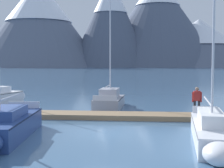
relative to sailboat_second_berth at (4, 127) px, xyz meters
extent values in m
plane|color=#426689|center=(4.45, 1.92, -0.60)|extent=(700.00, 700.00, 0.00)
cone|color=slate|center=(-57.87, 213.88, 30.11)|extent=(91.04, 91.04, 61.41)
cone|color=white|center=(-57.87, 213.88, 45.89)|extent=(46.64, 46.64, 29.97)
cone|color=#4C566B|center=(-7.27, 213.38, 30.35)|extent=(56.87, 56.87, 61.89)
cone|color=#4C566B|center=(26.97, 234.81, 33.76)|extent=(95.96, 95.96, 68.71)
cone|color=slate|center=(58.51, 236.83, 17.38)|extent=(94.42, 94.42, 35.96)
cone|color=white|center=(58.51, 236.83, 25.54)|extent=(54.44, 54.44, 19.74)
cube|color=#846B4C|center=(4.45, 5.92, -0.45)|extent=(22.86, 2.82, 0.30)
cylinder|color=#38383D|center=(4.41, 5.12, -0.48)|extent=(21.88, 1.15, 0.24)
cylinder|color=#38383D|center=(4.48, 6.71, -0.48)|extent=(21.88, 1.15, 0.24)
ellipsoid|color=silver|center=(-4.23, 13.61, -0.08)|extent=(1.86, 1.74, 0.98)
cube|color=navy|center=(-0.02, 0.46, -0.11)|extent=(2.19, 5.83, 0.97)
cube|color=#121D39|center=(-0.02, 0.46, 0.33)|extent=(2.22, 5.72, 0.06)
cylinder|color=silver|center=(-0.05, 0.94, 1.25)|extent=(0.24, 3.05, 0.08)
cube|color=#2F4A8A|center=(-0.02, 0.32, 0.59)|extent=(1.46, 2.65, 0.44)
cube|color=silver|center=(-0.17, 3.25, 0.55)|extent=(1.71, 0.19, 0.36)
cube|color=#93939E|center=(4.11, 10.42, -0.20)|extent=(2.28, 4.62, 0.80)
ellipsoid|color=#93939E|center=(4.33, 12.86, -0.20)|extent=(1.71, 1.34, 0.76)
cube|color=#424247|center=(4.11, 10.42, 0.16)|extent=(2.31, 4.53, 0.06)
cylinder|color=silver|center=(4.15, 10.89, 4.04)|extent=(0.10, 0.10, 7.68)
cylinder|color=silver|center=(4.05, 9.75, 1.13)|extent=(0.28, 2.29, 0.08)
cube|color=#A0A0AB|center=(4.12, 10.54, 0.54)|extent=(1.50, 2.12, 0.68)
cube|color=silver|center=(3.92, 8.28, 0.38)|extent=(1.71, 0.25, 0.36)
cube|color=white|center=(9.15, 0.00, -0.18)|extent=(2.26, 6.21, 0.83)
ellipsoid|color=white|center=(8.67, -3.27, -0.18)|extent=(1.39, 1.71, 0.79)
cube|color=slate|center=(9.15, 0.00, 0.19)|extent=(2.28, 6.10, 0.06)
cylinder|color=silver|center=(9.08, -0.51, 3.87)|extent=(0.10, 0.10, 7.27)
cylinder|color=silver|center=(9.36, 1.39, 1.05)|extent=(0.64, 3.81, 0.08)
cube|color=white|center=(9.13, -0.15, 0.51)|extent=(1.36, 2.84, 0.56)
cube|color=silver|center=(9.58, 2.93, 0.41)|extent=(1.25, 0.28, 0.36)
cylinder|color=#232328|center=(9.84, 5.54, 0.13)|extent=(0.14, 0.14, 0.86)
cylinder|color=#232328|center=(9.58, 5.54, 0.13)|extent=(0.14, 0.14, 0.86)
cube|color=#B22823|center=(9.71, 5.54, 0.86)|extent=(0.38, 0.22, 0.60)
sphere|color=#A37556|center=(9.71, 5.54, 1.28)|extent=(0.22, 0.22, 0.22)
cylinder|color=#B22823|center=(9.96, 5.54, 0.79)|extent=(0.09, 0.09, 0.62)
cylinder|color=#B22823|center=(9.46, 5.54, 0.79)|extent=(0.09, 0.09, 0.62)
camera|label=1|loc=(5.59, -14.16, 2.90)|focal=51.99mm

